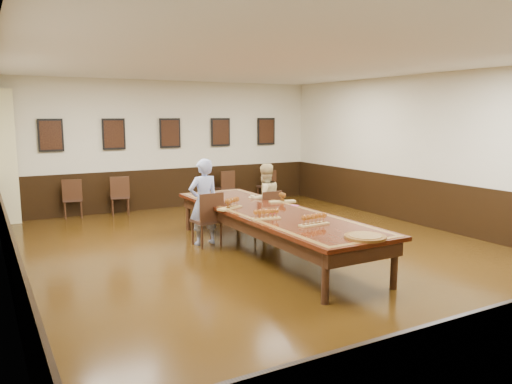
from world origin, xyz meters
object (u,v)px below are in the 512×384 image
person_man (204,202)px  conference_table (270,219)px  chair_man (207,219)px  spare_chair_c (224,187)px  chair_woman (267,213)px  spare_chair_d (266,185)px  carved_platter (365,237)px  spare_chair_a (73,198)px  person_woman (265,199)px  spare_chair_b (120,195)px

person_man → conference_table: (0.74, -1.13, -0.18)m
chair_man → spare_chair_c: bearing=-123.6°
chair_woman → conference_table: bearing=62.1°
chair_man → spare_chair_d: chair_man is taller
chair_man → carved_platter: (0.83, -3.28, 0.28)m
chair_woman → conference_table: (-0.61, -1.14, 0.16)m
spare_chair_a → person_woman: (3.03, -3.60, 0.25)m
chair_woman → carved_platter: chair_woman is taller
spare_chair_a → spare_chair_d: size_ratio=1.07×
chair_man → carved_platter: 3.40m
chair_man → spare_chair_b: chair_man is taller
conference_table → spare_chair_b: bearing=106.6°
spare_chair_c → person_man: person_man is taller
person_woman → carved_platter: 3.54m
spare_chair_a → chair_man: bearing=124.4°
person_woman → spare_chair_d: bearing=-120.5°
person_man → conference_table: bearing=119.4°
chair_man → spare_chair_d: 4.98m
chair_woman → person_man: 1.39m
spare_chair_b → carved_platter: 7.09m
person_man → spare_chair_d: bearing=-137.5°
spare_chair_c → spare_chair_d: spare_chair_c is taller
spare_chair_a → person_woman: bearing=140.6°
spare_chair_c → conference_table: 4.99m
chair_woman → spare_chair_c: size_ratio=1.01×
spare_chair_a → carved_platter: size_ratio=1.39×
spare_chair_a → person_man: size_ratio=0.58×
spare_chair_b → spare_chair_c: (2.81, 0.12, -0.02)m
conference_table → person_woman: bearing=63.8°
spare_chair_b → carved_platter: bearing=112.4°
conference_table → carved_platter: 2.27m
person_woman → conference_table: size_ratio=0.28×
chair_man → spare_chair_b: bearing=-83.6°
chair_woman → spare_chair_c: bearing=-102.3°
chair_man → conference_table: chair_man is taller
chair_man → spare_chair_d: bearing=-136.6°
chair_woman → spare_chair_c: chair_woman is taller
spare_chair_d → person_woman: size_ratio=0.60×
spare_chair_a → spare_chair_b: size_ratio=0.98×
spare_chair_c → spare_chair_d: (1.24, -0.10, -0.02)m
spare_chair_c → conference_table: spare_chair_c is taller
spare_chair_b → person_woman: 3.97m
spare_chair_d → chair_woman: bearing=51.6°
spare_chair_d → conference_table: (-2.65, -4.68, 0.19)m
spare_chair_a → person_woman: person_woman is taller
chair_man → spare_chair_a: chair_man is taller
chair_man → chair_woman: size_ratio=1.09×
person_woman → conference_table: bearing=64.0°
chair_man → carved_platter: size_ratio=1.51×
chair_man → person_woman: person_woman is taller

